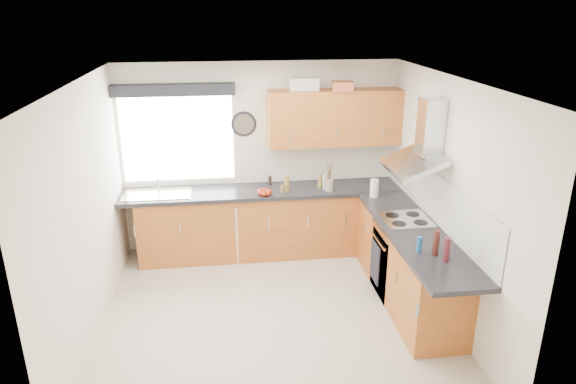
{
  "coord_description": "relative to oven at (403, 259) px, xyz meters",
  "views": [
    {
      "loc": [
        -0.47,
        -4.72,
        3.15
      ],
      "look_at": [
        0.25,
        0.85,
        1.1
      ],
      "focal_mm": 32.0,
      "sensor_mm": 36.0,
      "label": 1
    }
  ],
  "objects": [
    {
      "name": "jar_4",
      "position": [
        -0.75,
        1.17,
        0.58
      ],
      "size": [
        0.05,
        0.05,
        0.19
      ],
      "primitive_type": "cylinder",
      "color": "olive",
      "rests_on": "worktop_back"
    },
    {
      "name": "worktop_right",
      "position": [
        0.0,
        -0.3,
        0.46
      ],
      "size": [
        0.62,
        2.42,
        0.05
      ],
      "primitive_type": "cube",
      "color": "black",
      "rests_on": "base_cab_right"
    },
    {
      "name": "window",
      "position": [
        -2.55,
        1.49,
        1.12
      ],
      "size": [
        1.4,
        0.02,
        1.1
      ],
      "primitive_type": "cube",
      "color": "white",
      "rests_on": "wall_back"
    },
    {
      "name": "wall_back",
      "position": [
        -1.5,
        1.5,
        0.82
      ],
      "size": [
        3.6,
        0.02,
        2.5
      ],
      "primitive_type": "cube",
      "color": "silver",
      "rests_on": "ground_plane"
    },
    {
      "name": "utensil_pot",
      "position": [
        -0.66,
        1.05,
        0.56
      ],
      "size": [
        0.13,
        0.13,
        0.15
      ],
      "primitive_type": "cylinder",
      "rotation": [
        0.0,
        0.0,
        0.28
      ],
      "color": "gray",
      "rests_on": "worktop_back"
    },
    {
      "name": "washing_machine",
      "position": [
        -1.65,
        1.22,
        -0.04
      ],
      "size": [
        0.62,
        0.61,
        0.78
      ],
      "primitive_type": "cube",
      "rotation": [
        0.0,
        0.0,
        0.19
      ],
      "color": "white",
      "rests_on": "ground_plane"
    },
    {
      "name": "wall_right",
      "position": [
        0.3,
        -0.3,
        0.82
      ],
      "size": [
        0.02,
        3.6,
        2.5
      ],
      "primitive_type": "cube",
      "color": "silver",
      "rests_on": "ground_plane"
    },
    {
      "name": "oven",
      "position": [
        0.0,
        0.0,
        0.0
      ],
      "size": [
        0.56,
        0.58,
        0.85
      ],
      "primitive_type": "cube",
      "color": "black",
      "rests_on": "ground_plane"
    },
    {
      "name": "window_blind",
      "position": [
        -2.55,
        1.4,
        1.76
      ],
      "size": [
        1.5,
        0.18,
        0.14
      ],
      "primitive_type": "cube",
      "color": "black",
      "rests_on": "wall_back"
    },
    {
      "name": "base_cab_right",
      "position": [
        0.01,
        -0.15,
        0.01
      ],
      "size": [
        0.58,
        2.1,
        0.86
      ],
      "primitive_type": "cube",
      "color": "#9C501E",
      "rests_on": "ground_plane"
    },
    {
      "name": "ceiling",
      "position": [
        -1.5,
        -0.3,
        2.08
      ],
      "size": [
        3.6,
        3.6,
        0.02
      ],
      "primitive_type": "cube",
      "color": "white",
      "rests_on": "wall_back"
    },
    {
      "name": "jar_3",
      "position": [
        -0.7,
        1.11,
        0.58
      ],
      "size": [
        0.06,
        0.06,
        0.19
      ],
      "primitive_type": "cylinder",
      "color": "#A8A290",
      "rests_on": "worktop_back"
    },
    {
      "name": "jar_1",
      "position": [
        -1.19,
        1.09,
        0.59
      ],
      "size": [
        0.06,
        0.06,
        0.21
      ],
      "primitive_type": "cylinder",
      "color": "olive",
      "rests_on": "worktop_back"
    },
    {
      "name": "splashback",
      "position": [
        0.29,
        0.0,
        0.75
      ],
      "size": [
        0.01,
        3.0,
        0.54
      ],
      "primitive_type": "cube",
      "color": "white",
      "rests_on": "wall_right"
    },
    {
      "name": "wall_front",
      "position": [
        -1.5,
        -2.1,
        0.82
      ],
      "size": [
        3.6,
        0.02,
        2.5
      ],
      "primitive_type": "cube",
      "color": "silver",
      "rests_on": "ground_plane"
    },
    {
      "name": "upper_cabinets",
      "position": [
        -0.55,
        1.32,
        1.38
      ],
      "size": [
        1.7,
        0.35,
        0.7
      ],
      "primitive_type": "cube",
      "color": "#9C501E",
      "rests_on": "wall_back"
    },
    {
      "name": "tomato_cluster",
      "position": [
        -1.49,
        1.0,
        0.52
      ],
      "size": [
        0.19,
        0.19,
        0.07
      ],
      "primitive_type": null,
      "rotation": [
        0.0,
        0.0,
        0.2
      ],
      "color": "#9F250E",
      "rests_on": "worktop_back"
    },
    {
      "name": "worktop_back",
      "position": [
        -1.5,
        1.2,
        0.46
      ],
      "size": [
        3.6,
        0.62,
        0.05
      ],
      "primitive_type": "cube",
      "color": "black",
      "rests_on": "base_cab_back"
    },
    {
      "name": "ground_plane",
      "position": [
        -1.5,
        -0.3,
        -0.42
      ],
      "size": [
        3.6,
        3.6,
        0.0
      ],
      "primitive_type": "plane",
      "color": "beige"
    },
    {
      "name": "jar_5",
      "position": [
        -0.7,
        1.3,
        0.59
      ],
      "size": [
        0.05,
        0.05,
        0.21
      ],
      "primitive_type": "cylinder",
      "color": "#9E9987",
      "rests_on": "worktop_back"
    },
    {
      "name": "extractor_hood",
      "position": [
        0.1,
        -0.0,
        1.34
      ],
      "size": [
        0.52,
        0.78,
        0.66
      ],
      "primitive_type": null,
      "color": "silver",
      "rests_on": "wall_right"
    },
    {
      "name": "casserole",
      "position": [
        -0.94,
        1.42,
        1.8
      ],
      "size": [
        0.37,
        0.28,
        0.15
      ],
      "primitive_type": "cube",
      "rotation": [
        0.0,
        0.0,
        -0.04
      ],
      "color": "white",
      "rests_on": "upper_cabinets"
    },
    {
      "name": "storage_box",
      "position": [
        -0.48,
        1.22,
        1.78
      ],
      "size": [
        0.29,
        0.25,
        0.12
      ],
      "primitive_type": "cube",
      "rotation": [
        0.0,
        0.0,
        -0.16
      ],
      "color": "#A4502D",
      "rests_on": "upper_cabinets"
    },
    {
      "name": "kitchen_roll",
      "position": [
        -0.15,
        0.75,
        0.6
      ],
      "size": [
        0.1,
        0.1,
        0.23
      ],
      "primitive_type": "cylinder",
      "rotation": [
        0.0,
        0.0,
        -0.0
      ],
      "color": "white",
      "rests_on": "worktop_right"
    },
    {
      "name": "wall_clock",
      "position": [
        -1.7,
        1.48,
        1.29
      ],
      "size": [
        0.33,
        0.04,
        0.33
      ],
      "primitive_type": "cylinder",
      "rotation": [
        1.57,
        0.0,
        0.0
      ],
      "color": "black",
      "rests_on": "wall_back"
    },
    {
      "name": "wall_left",
      "position": [
        -3.3,
        -0.3,
        0.82
      ],
      "size": [
        0.02,
        3.6,
        2.5
      ],
      "primitive_type": "cube",
      "color": "silver",
      "rests_on": "ground_plane"
    },
    {
      "name": "base_cab_corner",
      "position": [
        0.0,
        1.2,
        0.01
      ],
      "size": [
        0.6,
        0.6,
        0.86
      ],
      "primitive_type": "cube",
      "color": "#9C501E",
      "rests_on": "ground_plane"
    },
    {
      "name": "hob_plate",
      "position": [
        0.0,
        0.0,
        0.49
      ],
      "size": [
        0.52,
        0.52,
        0.01
      ],
      "primitive_type": "cube",
      "color": "silver",
      "rests_on": "worktop_right"
    },
    {
      "name": "bottle_0",
      "position": [
        0.03,
        -0.98,
        0.6
      ],
      "size": [
        0.06,
        0.06,
        0.24
      ],
      "primitive_type": "cylinder",
      "color": "#501C22",
      "rests_on": "worktop_right"
    },
    {
      "name": "jar_0",
      "position": [
        -1.39,
        1.37,
        0.55
      ],
      "size": [
        0.05,
        0.05,
        0.12
      ],
      "primitive_type": "cylinder",
      "color": "black",
      "rests_on": "worktop_back"
    },
    {
      "name": "sink",
      "position": [
        -2.83,
        1.2,
        0.52
      ],
      "size": [
        0.84,
        0.46,
        0.1
      ],
      "primitive_type": null,
      "color": "silver",
      "rests_on": "worktop_back"
    },
    {
      "name": "bottle_1",
      "position": [
        -0.15,
        -0.77,
        0.56
      ],
      "size": [
        0.05,
        0.05,
        0.16
      ],
      "primitive_type": "cylinder",
      "color": "#1C528A",
      "rests_on": "worktop_right"
    },
    {
      "name": "bottle_2",
      "position": [
        -0.02,
        -0.85,
        0.61
      ],
      "size": [
        0.06,
        0.06,
        0.25
      ],
      "primitive_type": "cylinder",
      "color": "#401B17",
      "rests_on": "worktop_right"
    },
    {
      "name": "base_cab_back",
      "position": [
        -1.6,
        1.21,
        0.01
      ],
      "size": [
        3.0,
        0.58,
        0.86
      ],
      "primitive_type": "cube",
      "color": "#9C501E",
      "rests_on": "ground_plane"
    },
    {
      "name": "jar_2",
      "position": [
        -1.26,
        1.06,
        0.53
      ],
      "size": [
        0.04,
        0.04,
        0.09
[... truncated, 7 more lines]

